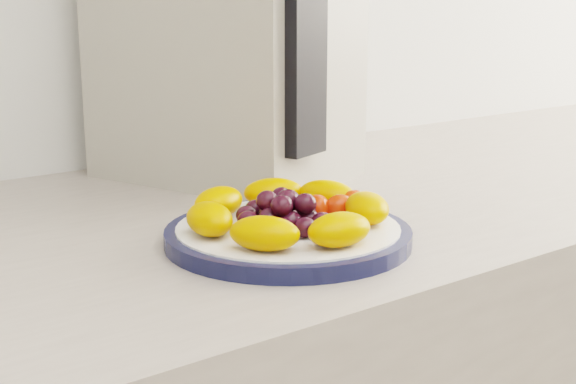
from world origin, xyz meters
TOP-DOWN VIEW (x-y plane):
  - plate_rim at (0.10, 1.07)m, footprint 0.23×0.23m
  - plate_face at (0.10, 1.07)m, footprint 0.21×0.21m
  - appliance_body at (0.22, 1.35)m, footprint 0.30×0.35m
  - appliance_panel at (0.22, 1.19)m, footprint 0.07×0.04m
  - fruit_plate at (0.10, 1.07)m, footprint 0.20×0.20m

SIDE VIEW (x-z plane):
  - plate_rim at x=0.10m, z-range 0.90..0.91m
  - plate_face at x=0.10m, z-range 0.90..0.92m
  - fruit_plate at x=0.10m, z-range 0.91..0.95m
  - appliance_body at x=0.22m, z-range 0.90..1.27m
  - appliance_panel at x=0.22m, z-range 0.95..1.23m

